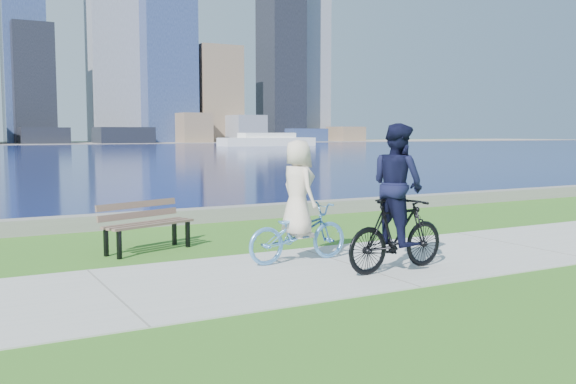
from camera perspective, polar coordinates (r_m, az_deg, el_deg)
name	(u,v)px	position (r m, az deg, el deg)	size (l,w,h in m)	color
ground	(352,266)	(10.94, 5.67, -6.57)	(320.00, 320.00, 0.00)	#2D641A
concrete_path	(352,265)	(10.94, 5.67, -6.52)	(80.00, 3.50, 0.02)	#A5A6A0
seawall	(213,215)	(16.33, -6.70, -2.01)	(90.00, 0.50, 0.35)	slate
ferry_far	(267,141)	(105.54, -1.89, 4.59)	(15.93, 4.55, 2.16)	white
park_bench	(145,221)	(12.46, -12.61, -2.54)	(1.91, 1.22, 0.94)	black
cyclist_woman	(298,217)	(11.05, 0.89, -2.21)	(0.74, 1.94, 2.11)	#5B9DDF
cyclist_man	(397,210)	(10.42, 9.67, -1.55)	(0.80, 2.01, 2.37)	black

